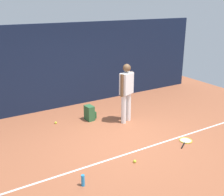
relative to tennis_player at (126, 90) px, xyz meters
The scene contains 9 objects.
ground_plane 1.52m from the tennis_player, 131.00° to the right, with size 12.00×12.00×0.00m, color #9E5638.
back_fence 2.28m from the tennis_player, 109.99° to the left, with size 10.00×0.10×2.70m, color #141E38.
court_line 1.98m from the tennis_player, 116.36° to the right, with size 9.00×0.05×0.00m, color white.
tennis_player is the anchor object (origin of this frame).
tennis_racket 2.12m from the tennis_player, 72.22° to the right, with size 0.61×0.48×0.03m.
backpack 1.30m from the tennis_player, 142.26° to the left, with size 0.30×0.31×0.44m.
tennis_ball_near_player 2.41m from the tennis_player, 119.11° to the right, with size 0.07×0.07×0.07m, color #CCE033.
tennis_ball_by_fence 2.22m from the tennis_player, 153.49° to the left, with size 0.07×0.07×0.07m, color #CCE033.
water_bottle 3.29m from the tennis_player, 138.82° to the right, with size 0.07×0.07×0.23m, color #268CD8.
Camera 1 is at (-3.51, -5.36, 3.32)m, focal length 45.37 mm.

